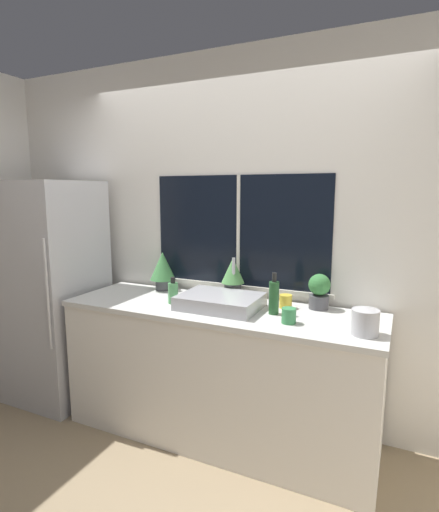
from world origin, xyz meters
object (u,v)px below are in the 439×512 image
object	(u,v)px
potted_plant_center	(233,276)
mug_green	(289,316)
potted_plant_right	(319,291)
bottle_tall	(274,297)
kettle	(365,321)
potted_plant_left	(163,268)
refrigerator	(51,291)
sink	(220,301)
mug_yellow	(286,301)
soap_bottle	(173,292)

from	to	relation	value
potted_plant_center	mug_green	bearing A→B (deg)	-35.86
potted_plant_right	bottle_tall	xyz separation A→B (m)	(-0.24, -0.24, -0.01)
kettle	potted_plant_left	bearing A→B (deg)	165.82
potted_plant_center	bottle_tall	bearing A→B (deg)	-31.80
potted_plant_left	bottle_tall	xyz separation A→B (m)	(0.98, -0.24, -0.06)
potted_plant_right	kettle	bearing A→B (deg)	-50.26
potted_plant_left	mug_green	bearing A→B (deg)	-18.48
refrigerator	sink	distance (m)	1.51
potted_plant_right	kettle	world-z (taller)	potted_plant_right
refrigerator	mug_green	size ratio (longest dim) A/B	19.45
potted_plant_left	mug_yellow	world-z (taller)	potted_plant_left
mug_yellow	mug_green	bearing A→B (deg)	-71.04
mug_green	mug_yellow	bearing A→B (deg)	108.96
soap_bottle	mug_yellow	xyz separation A→B (m)	(0.74, 0.22, -0.03)
potted_plant_center	potted_plant_right	xyz separation A→B (m)	(0.62, -0.00, -0.05)
mug_green	sink	bearing A→B (deg)	166.98
refrigerator	bottle_tall	bearing A→B (deg)	1.93
soap_bottle	refrigerator	bearing A→B (deg)	-179.80
potted_plant_left	potted_plant_right	bearing A→B (deg)	0.00
refrigerator	mug_yellow	world-z (taller)	refrigerator
potted_plant_left	soap_bottle	distance (m)	0.41
refrigerator	soap_bottle	world-z (taller)	refrigerator
refrigerator	kettle	distance (m)	2.44
potted_plant_left	kettle	bearing A→B (deg)	-14.18
sink	mug_green	world-z (taller)	sink
potted_plant_right	mug_yellow	bearing A→B (deg)	-159.68
potted_plant_left	potted_plant_center	xyz separation A→B (m)	(0.60, 0.00, -0.01)
bottle_tall	potted_plant_right	bearing A→B (deg)	44.94
soap_bottle	kettle	bearing A→B (deg)	-4.25
soap_bottle	mug_yellow	bearing A→B (deg)	16.53
mug_green	bottle_tall	bearing A→B (deg)	134.63
potted_plant_right	bottle_tall	bearing A→B (deg)	-135.06
sink	bottle_tall	bearing A→B (deg)	3.44
potted_plant_center	mug_green	size ratio (longest dim) A/B	3.27
potted_plant_right	soap_bottle	bearing A→B (deg)	-162.64
mug_green	potted_plant_left	bearing A→B (deg)	161.52
bottle_tall	mug_yellow	xyz separation A→B (m)	(0.03, 0.16, -0.07)
sink	bottle_tall	world-z (taller)	sink
refrigerator	kettle	size ratio (longest dim) A/B	11.30
sink	kettle	world-z (taller)	sink
sink	potted_plant_center	bearing A→B (deg)	94.10
sink	soap_bottle	xyz separation A→B (m)	(-0.35, -0.04, 0.03)
potted_plant_left	mug_green	size ratio (longest dim) A/B	3.30
potted_plant_left	kettle	xyz separation A→B (m)	(1.54, -0.39, -0.10)
soap_bottle	kettle	xyz separation A→B (m)	(1.27, -0.09, 0.00)
soap_bottle	potted_plant_left	bearing A→B (deg)	132.78
potted_plant_center	soap_bottle	size ratio (longest dim) A/B	1.63
mug_green	mug_yellow	distance (m)	0.31
kettle	potted_plant_right	bearing A→B (deg)	129.74
refrigerator	mug_yellow	xyz separation A→B (m)	(1.91, 0.22, 0.08)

